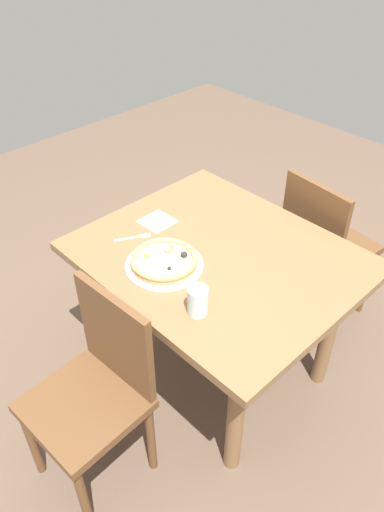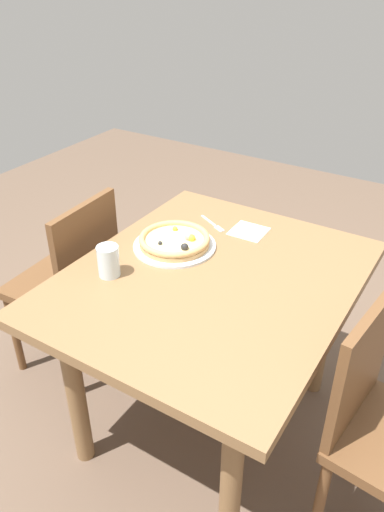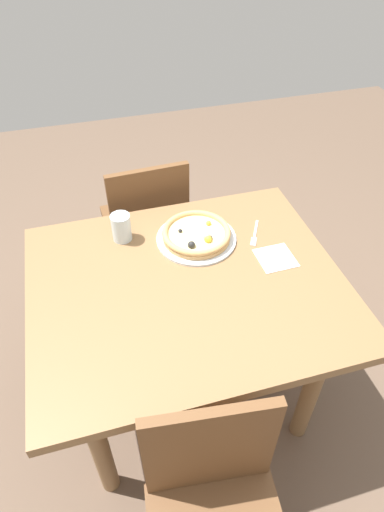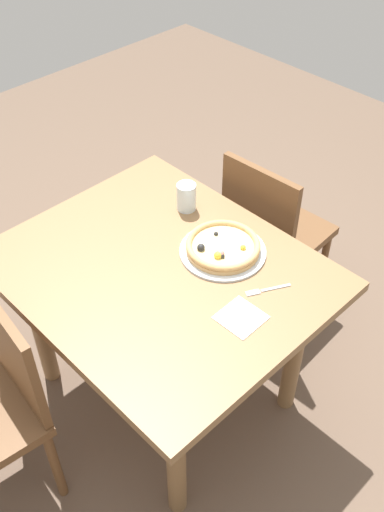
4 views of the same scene
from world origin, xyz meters
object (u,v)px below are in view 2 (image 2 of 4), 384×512
at_px(pizza, 175,240).
at_px(drinking_glass, 108,261).
at_px(dining_table, 210,300).
at_px(fork, 214,225).
at_px(plate, 175,246).
at_px(chair_near, 71,280).
at_px(napkin, 249,231).

xyz_separation_m(pizza, drinking_glass, (0.29, -0.09, 0.03)).
xyz_separation_m(dining_table, fork, (-0.34, -0.18, 0.11)).
relative_size(dining_table, plate, 3.54).
relative_size(dining_table, pizza, 4.12).
bearing_deg(dining_table, fork, -151.64).
relative_size(chair_near, plate, 2.74).
relative_size(plate, pizza, 1.17).
xyz_separation_m(pizza, fork, (-0.24, 0.04, -0.03)).
bearing_deg(chair_near, napkin, -62.20).
height_order(plate, pizza, pizza).
distance_m(fork, drinking_glass, 0.54).
bearing_deg(napkin, drinking_glass, -26.87).
bearing_deg(pizza, napkin, 144.31).
height_order(plate, fork, plate).
bearing_deg(fork, chair_near, -116.11).
height_order(chair_near, napkin, chair_near).
xyz_separation_m(plate, drinking_glass, (0.29, -0.09, 0.05)).
xyz_separation_m(drinking_glass, napkin, (-0.55, 0.28, -0.06)).
bearing_deg(napkin, pizza, -35.69).
xyz_separation_m(fork, drinking_glass, (0.53, -0.13, 0.06)).
distance_m(drinking_glass, napkin, 0.62).
bearing_deg(fork, pizza, -71.23).
xyz_separation_m(plate, fork, (-0.24, 0.04, -0.00)).
height_order(dining_table, fork, fork).
bearing_deg(dining_table, napkin, -175.07).
bearing_deg(drinking_glass, napkin, 153.13).
distance_m(dining_table, fork, 0.40).
height_order(fork, napkin, fork).
bearing_deg(plate, napkin, 144.16).
xyz_separation_m(dining_table, pizza, (-0.10, -0.22, 0.14)).
xyz_separation_m(dining_table, plate, (-0.10, -0.22, 0.12)).
height_order(chair_near, plate, chair_near).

